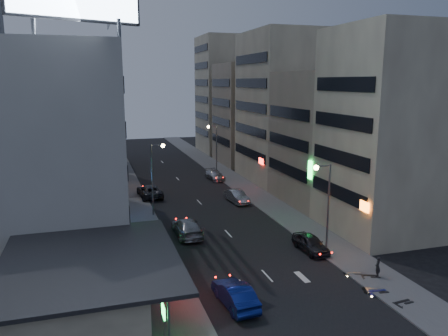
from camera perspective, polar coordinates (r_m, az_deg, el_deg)
name	(u,v)px	position (r m, az deg, el deg)	size (l,w,h in m)	color
ground	(289,300)	(31.87, 8.54, -16.68)	(180.00, 180.00, 0.00)	black
sidewalk_left	(131,199)	(57.40, -12.01, -3.93)	(4.00, 120.00, 0.12)	#4C4C4F
sidewalk_right	(248,190)	(60.78, 3.19, -2.85)	(4.00, 120.00, 0.12)	#4C4C4F
food_court	(77,288)	(30.19, -18.65, -14.63)	(11.00, 13.00, 3.88)	beige
white_building	(43,143)	(45.87, -22.58, 3.05)	(14.00, 24.00, 18.00)	#A7A7A2
shophouse_near	(386,132)	(45.38, 20.43, 4.40)	(10.00, 11.00, 20.00)	beige
shophouse_mid	(329,138)	(55.37, 13.50, 3.83)	(11.00, 12.00, 16.00)	tan
shophouse_far	(281,108)	(66.36, 7.52, 7.83)	(10.00, 14.00, 22.00)	beige
far_left_a	(69,114)	(70.50, -19.60, 6.67)	(11.00, 10.00, 20.00)	#A7A7A2
far_left_b	(70,123)	(83.67, -19.49, 5.58)	(12.00, 10.00, 15.00)	gray
far_right_a	(250,114)	(80.52, 3.36, 7.07)	(11.00, 12.00, 18.00)	tan
far_right_b	(229,95)	(93.75, 0.65, 9.52)	(12.00, 12.00, 24.00)	beige
street_lamp_right_near	(325,197)	(37.51, 12.99, -3.71)	(1.60, 0.44, 8.02)	#595B60
street_lamp_left	(155,169)	(48.66, -8.94, -0.13)	(1.60, 0.44, 8.02)	#595B60
street_lamp_right_far	(214,143)	(68.48, -1.31, 3.29)	(1.60, 0.44, 8.02)	#595B60
parked_car_right_near	(311,243)	(40.00, 11.24, -9.61)	(1.79, 4.46, 1.52)	#2B2A30
parked_car_right_mid	(237,196)	(54.51, 1.67, -3.72)	(1.63, 4.66, 1.54)	#A2A3AB
parked_car_left	(150,191)	(57.72, -9.69, -2.99)	(2.68, 5.82, 1.62)	#28282D
parked_car_right_far	(215,175)	(66.93, -1.19, -0.94)	(2.00, 4.91, 1.43)	#ACADB5
road_car_blue	(235,294)	(30.53, 1.44, -16.17)	(1.70, 4.88, 1.61)	navy
road_car_silver	(187,227)	(43.20, -4.82, -7.72)	(2.36, 5.81, 1.69)	gray
person	(378,267)	(36.19, 19.43, -12.07)	(0.59, 0.39, 1.61)	black
scooter_black_a	(408,291)	(33.62, 22.95, -14.54)	(2.01, 0.67, 1.23)	black
scooter_silver_a	(384,281)	(34.52, 20.13, -13.74)	(1.83, 0.61, 1.12)	#B2B4BB
scooter_blue	(386,281)	(34.44, 20.35, -13.72)	(2.00, 0.67, 1.22)	navy
scooter_black_b	(379,268)	(36.55, 19.58, -12.19)	(1.98, 0.66, 1.21)	black
scooter_silver_b	(361,266)	(36.65, 17.48, -12.13)	(1.69, 0.56, 1.03)	gray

